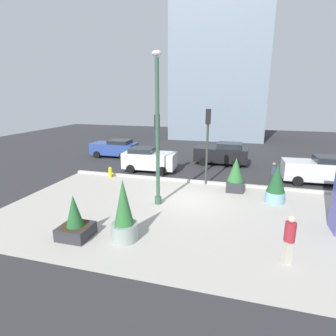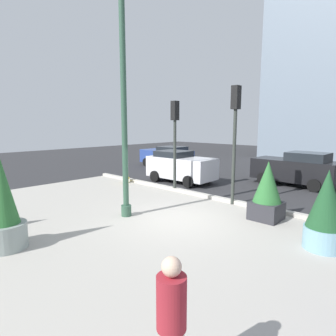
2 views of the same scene
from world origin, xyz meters
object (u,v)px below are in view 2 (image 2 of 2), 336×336
car_curb_east (181,166)px  pedestrian_on_sidewalk (171,319)px  traffic_light_corner (235,126)px  traffic_light_far_side (175,131)px  potted_plant_near_right (267,191)px  potted_plant_by_pillar (326,212)px  lamp_post (124,112)px  fire_hydrant (126,176)px  car_intersection (296,169)px  potted_plant_mid_plaza (4,210)px  car_far_lane (167,156)px

car_curb_east → pedestrian_on_sidewalk: size_ratio=2.22×
traffic_light_corner → traffic_light_far_side: bearing=178.5°
potted_plant_near_right → traffic_light_corner: 3.00m
potted_plant_by_pillar → traffic_light_far_side: bearing=163.4°
lamp_post → potted_plant_by_pillar: size_ratio=3.55×
fire_hydrant → traffic_light_far_side: (3.32, 0.41, 2.57)m
fire_hydrant → car_intersection: car_intersection is taller
potted_plant_near_right → car_intersection: (-1.32, 6.43, -0.09)m
potted_plant_near_right → fire_hydrant: (-8.46, 0.55, -0.63)m
potted_plant_by_pillar → potted_plant_near_right: (-2.13, 1.21, -0.02)m
potted_plant_mid_plaza → car_curb_east: (-2.48, 9.83, -0.16)m
potted_plant_by_pillar → car_far_lane: size_ratio=0.51×
potted_plant_near_right → pedestrian_on_sidewalk: 7.24m
traffic_light_far_side → traffic_light_corner: size_ratio=0.92×
car_intersection → traffic_light_far_side: bearing=-124.9°
potted_plant_near_right → pedestrian_on_sidewalk: potted_plant_near_right is taller
potted_plant_by_pillar → car_curb_east: (-8.55, 4.06, -0.12)m
potted_plant_by_pillar → potted_plant_near_right: 2.45m
potted_plant_by_pillar → traffic_light_far_side: size_ratio=0.49×
potted_plant_by_pillar → fire_hydrant: (-10.59, 1.76, -0.65)m
potted_plant_mid_plaza → lamp_post: bearing=87.9°
traffic_light_far_side → traffic_light_corner: (3.29, -0.08, 0.27)m
potted_plant_mid_plaza → fire_hydrant: bearing=121.0°
car_far_lane → potted_plant_near_right: bearing=-30.8°
traffic_light_far_side → traffic_light_corner: bearing=-1.5°
lamp_post → potted_plant_near_right: 5.59m
traffic_light_corner → potted_plant_mid_plaza: bearing=-105.0°
traffic_light_corner → car_far_lane: bearing=148.2°
car_intersection → pedestrian_on_sidewalk: car_intersection is taller
potted_plant_mid_plaza → potted_plant_by_pillar: bearing=43.5°
potted_plant_by_pillar → car_intersection: (-3.45, 7.63, -0.11)m
pedestrian_on_sidewalk → potted_plant_mid_plaza: bearing=-179.9°
potted_plant_near_right → traffic_light_far_side: size_ratio=0.47×
potted_plant_by_pillar → traffic_light_far_side: (-7.27, 2.17, 1.92)m
traffic_light_far_side → pedestrian_on_sidewalk: bearing=-48.0°
car_curb_east → pedestrian_on_sidewalk: (8.42, -9.81, 0.09)m
lamp_post → potted_plant_near_right: lamp_post is taller
lamp_post → potted_plant_near_right: (3.80, 3.10, -2.68)m
traffic_light_far_side → potted_plant_near_right: bearing=-10.6°
potted_plant_by_pillar → traffic_light_corner: traffic_light_corner is taller
fire_hydrant → pedestrian_on_sidewalk: (10.46, -7.51, 0.62)m
potted_plant_by_pillar → car_intersection: 8.38m
lamp_post → car_far_lane: (-7.33, 9.74, -2.86)m
potted_plant_mid_plaza → potted_plant_by_pillar: 8.38m
car_curb_east → potted_plant_near_right: bearing=-23.9°
potted_plant_by_pillar → car_intersection: bearing=114.3°
traffic_light_corner → pedestrian_on_sidewalk: size_ratio=2.68×
traffic_light_corner → car_curb_east: (-4.57, 1.98, -2.30)m
car_intersection → lamp_post: bearing=-104.6°
fire_hydrant → car_curb_east: (2.04, 2.30, 0.53)m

